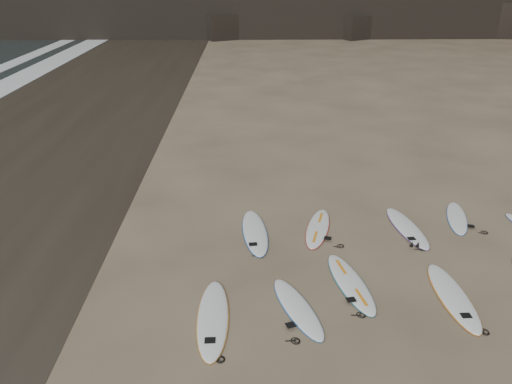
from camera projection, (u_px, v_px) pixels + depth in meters
The scene contains 10 objects.
ground at pixel (387, 291), 11.70m from camera, with size 240.00×240.00×0.00m, color #897559.
wet_sand at pixel (11, 151), 20.55m from camera, with size 12.00×200.00×0.01m, color #383026.
surfboard_0 at pixel (213, 318), 10.74m from camera, with size 0.66×2.73×0.10m, color white.
surfboard_1 at pixel (298, 308), 11.06m from camera, with size 0.57×2.36×0.09m, color white.
surfboard_2 at pixel (351, 283), 11.93m from camera, with size 0.63×2.61×0.09m, color white.
surfboard_3 at pixel (453, 296), 11.45m from camera, with size 0.65×2.70×0.10m, color white.
surfboard_5 at pixel (255, 232), 14.22m from camera, with size 0.66×2.74×0.10m, color white.
surfboard_6 at pixel (318, 228), 14.44m from camera, with size 0.59×2.46×0.09m, color white.
surfboard_7 at pixel (407, 227), 14.46m from camera, with size 0.62×2.59×0.09m, color white.
surfboard_8 at pixel (457, 218), 15.03m from camera, with size 0.54×2.24×0.08m, color white.
Camera 1 is at (-3.30, -9.62, 6.95)m, focal length 35.00 mm.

